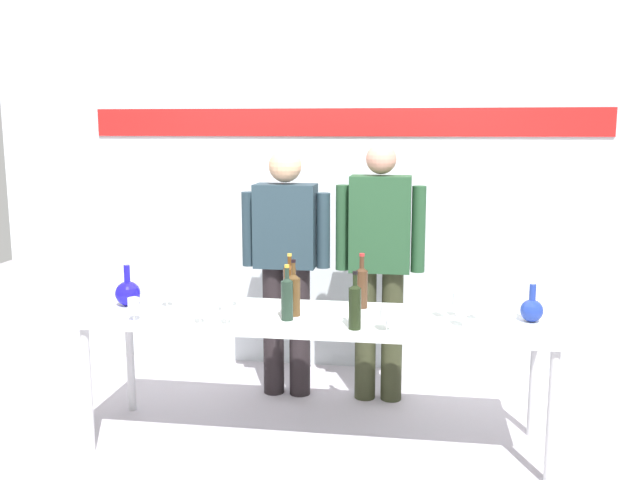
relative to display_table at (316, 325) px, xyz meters
The scene contains 23 objects.
ground_plane 0.71m from the display_table, ahead, with size 10.00×10.00×0.00m, color #B2ABB5.
back_wall 1.56m from the display_table, 90.00° to the left, with size 5.36×0.11×3.00m.
display_table is the anchor object (origin of this frame).
decanter_blue_left 1.14m from the display_table, behind, with size 0.15×0.15×0.24m.
decanter_blue_right 1.18m from the display_table, ahead, with size 0.12×0.12×0.21m.
presenter_left 0.81m from the display_table, 113.83° to the left, with size 0.59×0.22×1.66m.
presenter_right 0.82m from the display_table, 66.17° to the left, with size 0.58×0.22×1.70m.
wine_bottle_0 0.35m from the display_table, 130.92° to the left, with size 0.07×0.07×0.31m.
wine_bottle_1 0.38m from the display_table, 44.14° to the right, with size 0.07×0.07×0.31m.
wine_bottle_2 0.22m from the display_table, 169.03° to the right, with size 0.07×0.07×0.32m.
wine_bottle_3 0.36m from the display_table, 39.36° to the left, with size 0.07×0.07×0.32m.
wine_bottle_4 0.26m from the display_table, 140.44° to the right, with size 0.07×0.07×0.31m.
wine_glass_left_0 0.55m from the display_table, 168.84° to the left, with size 0.07×0.07×0.17m.
wine_glass_left_1 0.67m from the display_table, 154.89° to the right, with size 0.06×0.06×0.16m.
wine_glass_left_2 0.91m from the display_table, behind, with size 0.06×0.06×0.15m.
wine_glass_left_3 1.01m from the display_table, 164.86° to the right, with size 0.06×0.06×0.13m.
wine_glass_left_4 0.54m from the display_table, 148.44° to the right, with size 0.06×0.06×0.15m.
wine_glass_left_5 0.56m from the display_table, behind, with size 0.06×0.06×0.15m.
wine_glass_right_0 0.73m from the display_table, ahead, with size 0.06×0.06×0.16m.
wine_glass_right_1 0.90m from the display_table, ahead, with size 0.06×0.06×0.17m.
wine_glass_right_2 0.80m from the display_table, ahead, with size 0.06×0.06×0.14m.
wine_glass_right_3 0.83m from the display_table, ahead, with size 0.07×0.07×0.16m.
wine_glass_right_4 0.51m from the display_table, 32.20° to the right, with size 0.07×0.07×0.14m.
Camera 1 is at (0.56, -3.63, 1.80)m, focal length 37.99 mm.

